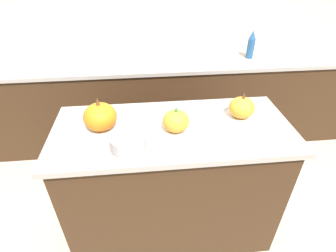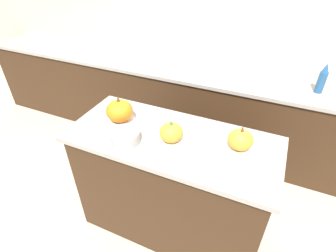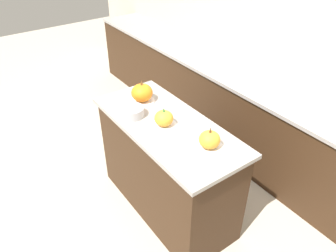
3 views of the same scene
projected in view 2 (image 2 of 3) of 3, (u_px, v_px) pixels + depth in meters
name	position (u px, v px, depth m)	size (l,w,h in m)	color
ground_plane	(171.00, 223.00, 2.31)	(12.00, 12.00, 0.00)	#BCB29E
wall_back	(230.00, 34.00, 2.74)	(8.00, 0.06, 2.50)	beige
kitchen_island	(171.00, 186.00, 2.04)	(1.44, 0.64, 0.96)	#382314
back_counter	(214.00, 113.00, 2.95)	(6.00, 0.60, 0.92)	#382314
pumpkin_cake_left	(120.00, 112.00, 1.87)	(0.22, 0.22, 0.21)	silver
pumpkin_cake_center	(171.00, 133.00, 1.69)	(0.21, 0.21, 0.17)	silver
pumpkin_cake_right	(240.00, 141.00, 1.63)	(0.22, 0.22, 0.18)	silver
bottle_tall	(322.00, 79.00, 2.30)	(0.07, 0.07, 0.27)	#235184
mixing_bowl	(125.00, 137.00, 1.70)	(0.19, 0.19, 0.08)	#ADADB2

